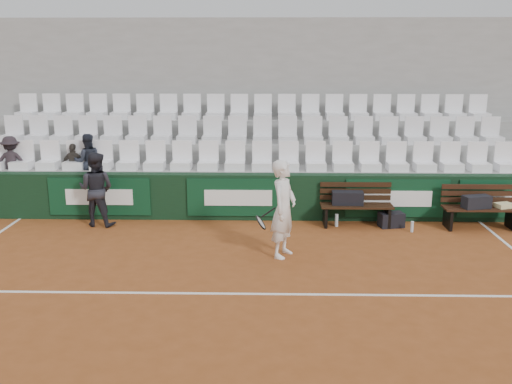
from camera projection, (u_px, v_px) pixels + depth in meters
name	position (u px, v px, depth m)	size (l,w,h in m)	color
ground	(238.00, 294.00, 8.64)	(80.00, 80.00, 0.00)	brown
court_baseline	(238.00, 294.00, 8.64)	(18.00, 0.06, 0.01)	white
back_barrier	(251.00, 197.00, 12.39)	(18.00, 0.34, 1.00)	black
grandstand_tier_front	(249.00, 190.00, 13.00)	(18.00, 0.95, 1.00)	#989895
grandstand_tier_mid	(250.00, 171.00, 13.87)	(18.00, 0.95, 1.45)	#979794
grandstand_tier_back	(251.00, 155.00, 14.74)	(18.00, 0.95, 1.90)	gray
grandstand_rear_wall	(252.00, 105.00, 15.04)	(18.00, 0.30, 4.40)	#989896
seat_row_front	(248.00, 156.00, 12.64)	(11.90, 0.44, 0.63)	white
seat_row_mid	(250.00, 130.00, 13.45)	(11.90, 0.44, 0.63)	silver
seat_row_back	(251.00, 107.00, 14.26)	(11.90, 0.44, 0.63)	white
bench_left	(356.00, 215.00, 11.97)	(1.50, 0.56, 0.45)	black
bench_right	(480.00, 218.00, 11.78)	(1.50, 0.56, 0.45)	#351B0F
sports_bag_left	(348.00, 198.00, 11.93)	(0.65, 0.28, 0.28)	black
sports_bag_right	(477.00, 202.00, 11.65)	(0.56, 0.26, 0.26)	black
towel	(504.00, 205.00, 11.70)	(0.34, 0.24, 0.09)	beige
sports_bag_ground	(391.00, 220.00, 11.90)	(0.50, 0.30, 0.30)	black
water_bottle_near	(337.00, 220.00, 11.93)	(0.08, 0.08, 0.27)	silver
water_bottle_far	(412.00, 227.00, 11.57)	(0.06, 0.06, 0.22)	silver
tennis_player	(283.00, 209.00, 10.04)	(0.82, 0.75, 1.75)	white
ball_kid	(96.00, 189.00, 11.87)	(0.76, 0.59, 1.56)	#212129
spectator_a	(10.00, 142.00, 12.74)	(0.76, 0.44, 1.18)	black
spectator_b	(73.00, 146.00, 12.72)	(0.60, 0.25, 1.02)	#342F2A
spectator_c	(86.00, 141.00, 12.69)	(0.60, 0.47, 1.24)	#1F232F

